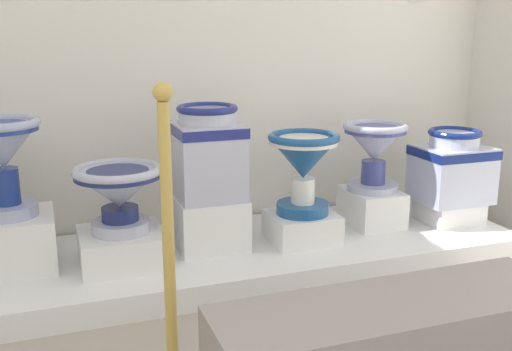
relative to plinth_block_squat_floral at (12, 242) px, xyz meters
The scene contains 14 objects.
display_platform 1.22m from the plinth_block_squat_floral, ahead, with size 2.86×0.90×0.12m, color white.
plinth_block_squat_floral is the anchor object (origin of this frame).
antique_toilet_squat_floral 0.44m from the plinth_block_squat_floral, 104.04° to the right, with size 0.36×0.36×0.46m.
plinth_block_leftmost 0.51m from the plinth_block_squat_floral, 14.09° to the right, with size 0.40×0.37×0.16m, color white.
antique_toilet_leftmost 0.57m from the plinth_block_squat_floral, 14.09° to the right, with size 0.42×0.42×0.32m.
plinth_block_broad_patterned 0.96m from the plinth_block_squat_floral, ahead, with size 0.35×0.35×0.26m, color white.
antique_toilet_broad_patterned 1.03m from the plinth_block_squat_floral, ahead, with size 0.34×0.34×0.48m.
plinth_block_rightmost 1.45m from the plinth_block_squat_floral, ahead, with size 0.35×0.31×0.15m, color white.
antique_toilet_rightmost 1.49m from the plinth_block_squat_floral, ahead, with size 0.37×0.37×0.43m.
plinth_block_pale_glazed 1.94m from the plinth_block_squat_floral, ahead, with size 0.28×0.35×0.20m, color white.
antique_toilet_pale_glazed 1.97m from the plinth_block_squat_floral, ahead, with size 0.36×0.36×0.39m.
plinth_block_slender_white 2.40m from the plinth_block_squat_floral, ahead, with size 0.32×0.29×0.13m, color white.
antique_toilet_slender_white 2.41m from the plinth_block_squat_floral, ahead, with size 0.41×0.34×0.42m.
stanchion_post_near_left 1.18m from the plinth_block_squat_floral, 62.54° to the right, with size 0.26×0.26×1.08m.
Camera 1 is at (0.70, -0.40, 1.24)m, focal length 41.84 mm.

